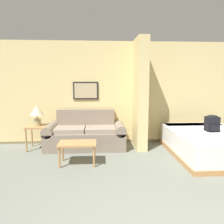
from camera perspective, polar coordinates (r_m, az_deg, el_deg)
wall_back at (r=5.73m, az=3.49°, el=4.95°), size 7.32×0.16×2.60m
wall_partition_pillar at (r=5.29m, az=7.31°, el=4.68°), size 0.24×0.86×2.60m
couch at (r=5.37m, az=-6.95°, el=-5.83°), size 1.91×0.84×0.90m
coffee_table at (r=4.33m, az=-9.02°, el=-8.58°), size 0.73×0.45×0.43m
side_table at (r=5.46m, az=-18.81°, el=-4.28°), size 0.49×0.49×0.57m
table_lamp at (r=5.39m, az=-19.02°, el=0.03°), size 0.32×0.32×0.49m
bed at (r=5.28m, az=23.84°, el=-7.38°), size 1.60×2.14×0.52m
backpack at (r=5.24m, az=24.70°, el=-2.60°), size 0.26×0.24×0.36m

